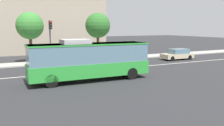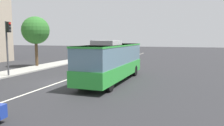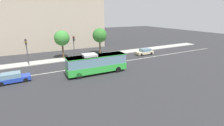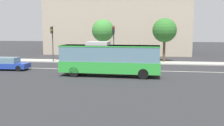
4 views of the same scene
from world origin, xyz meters
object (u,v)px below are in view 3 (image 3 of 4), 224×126
Objects in this scene: street_tree_kerbside_centre at (100,35)px; traffic_light_mid_block at (74,44)px; traffic_light_near_corner at (27,48)px; transit_bus at (97,63)px; sedan_blue at (13,78)px; sedan_beige at (145,52)px; street_tree_kerbside_left at (62,38)px.

traffic_light_mid_block is at bearing -161.47° from street_tree_kerbside_centre.
transit_bus is at bearing 41.52° from traffic_light_near_corner.
traffic_light_near_corner and traffic_light_mid_block have the same top height.
transit_bus is 1.58× the size of street_tree_kerbside_centre.
sedan_blue is 0.72× the size of street_tree_kerbside_centre.
sedan_beige is at bearing 7.00° from sedan_blue.
traffic_light_mid_block is (-16.44, 3.21, 2.84)m from sedan_beige.
sedan_blue is 8.55m from traffic_light_near_corner.
street_tree_kerbside_left is at bearing -144.53° from traffic_light_mid_block.
traffic_light_near_corner is (-25.37, 3.34, 2.84)m from sedan_beige.
sedan_blue is 0.73× the size of street_tree_kerbside_left.
transit_bus reaches higher than sedan_blue.
street_tree_kerbside_left is at bearing 104.33° from traffic_light_near_corner.
transit_bus reaches higher than sedan_beige.
transit_bus is at bearing 2.38° from traffic_light_mid_block.
sedan_beige is at bearing 24.87° from transit_bus.
sedan_beige is 0.87× the size of traffic_light_near_corner.
traffic_light_near_corner is 1.00× the size of traffic_light_mid_block.
traffic_light_mid_block reaches higher than sedan_beige.
traffic_light_near_corner is at bearing -172.07° from street_tree_kerbside_centre.
traffic_light_mid_block is 0.83× the size of street_tree_kerbside_left.
sedan_beige is 19.57m from street_tree_kerbside_left.
traffic_light_near_corner reaches higher than transit_bus.
street_tree_kerbside_centre reaches higher than transit_bus.
transit_bus is at bearing 23.87° from sedan_beige.
transit_bus is 2.23× the size of sedan_beige.
traffic_light_mid_block is 7.46m from street_tree_kerbside_centre.
street_tree_kerbside_left is (-2.92, 12.19, 2.74)m from transit_bus.
traffic_light_near_corner reaches higher than sedan_blue.
sedan_beige is at bearing 79.09° from traffic_light_near_corner.
street_tree_kerbside_left is (9.36, 9.96, 3.82)m from sedan_blue.
street_tree_kerbside_centre is (-9.44, 5.56, 3.88)m from sedan_beige.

